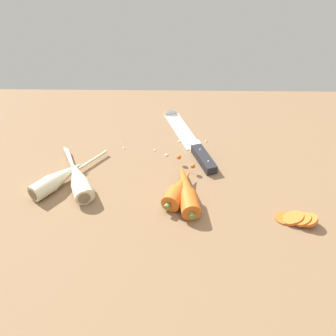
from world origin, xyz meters
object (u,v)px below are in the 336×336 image
object	(u,v)px
chefs_knife	(187,136)
carrot_slice_stack	(296,219)
parsnip_mid_right	(78,180)
whole_carrot_second	(180,188)
parsnip_front	(78,178)
whole_carrot	(186,189)
parsnip_mid_left	(59,178)

from	to	relation	value
chefs_knife	carrot_slice_stack	world-z (taller)	carrot_slice_stack
parsnip_mid_right	whole_carrot_second	bearing A→B (deg)	-6.93
parsnip_front	whole_carrot_second	bearing A→B (deg)	-8.12
chefs_knife	parsnip_mid_right	size ratio (longest dim) A/B	1.59
chefs_knife	carrot_slice_stack	size ratio (longest dim) A/B	4.02
whole_carrot_second	carrot_slice_stack	xyz separation A→B (cm)	(24.51, -8.08, -1.27)
parsnip_front	whole_carrot	bearing A→B (deg)	-7.88
whole_carrot	parsnip_front	world-z (taller)	whole_carrot
whole_carrot	parsnip_mid_right	distance (cm)	25.48
parsnip_mid_left	parsnip_front	bearing A→B (deg)	0.24
chefs_knife	whole_carrot	world-z (taller)	whole_carrot
whole_carrot	whole_carrot_second	distance (cm)	1.43
whole_carrot_second	parsnip_mid_left	world-z (taller)	whole_carrot_second
whole_carrot	parsnip_front	xyz separation A→B (cm)	(-25.29, 3.50, -0.12)
whole_carrot	carrot_slice_stack	bearing A→B (deg)	-19.07
chefs_knife	parsnip_front	xyz separation A→B (cm)	(-26.18, -21.13, 1.33)
parsnip_mid_right	chefs_knife	bearing A→B (deg)	39.55
parsnip_mid_left	carrot_slice_stack	distance (cm)	54.13
carrot_slice_stack	parsnip_mid_left	bearing A→B (deg)	167.78
chefs_knife	whole_carrot	bearing A→B (deg)	-92.07
whole_carrot	carrot_slice_stack	world-z (taller)	whole_carrot
parsnip_front	carrot_slice_stack	xyz separation A→B (cm)	(48.37, -11.48, -1.15)
chefs_knife	parsnip_front	bearing A→B (deg)	-141.09
whole_carrot_second	parsnip_front	xyz separation A→B (cm)	(-23.86, 3.40, -0.12)
parsnip_front	chefs_knife	bearing A→B (deg)	38.91
whole_carrot_second	parsnip_front	world-z (taller)	whole_carrot_second
parsnip_mid_right	parsnip_front	bearing A→B (deg)	87.91
whole_carrot_second	parsnip_mid_left	xyz separation A→B (cm)	(-28.38, 3.38, -0.12)
whole_carrot	carrot_slice_stack	xyz separation A→B (cm)	(23.08, -7.98, -1.27)
parsnip_front	parsnip_mid_left	xyz separation A→B (cm)	(-4.53, -0.02, -0.00)
chefs_knife	parsnip_mid_right	world-z (taller)	parsnip_mid_right
whole_carrot	parsnip_front	distance (cm)	25.53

